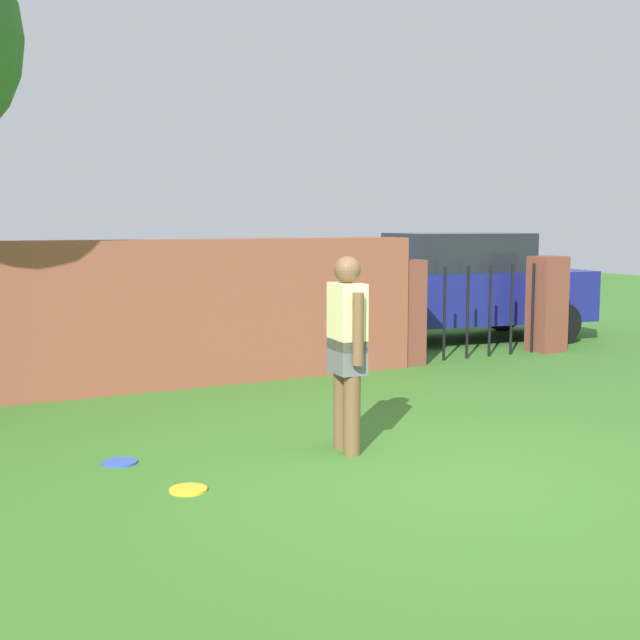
# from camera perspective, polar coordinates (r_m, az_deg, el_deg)

# --- Properties ---
(ground_plane) EXTENTS (40.00, 40.00, 0.00)m
(ground_plane) POSITION_cam_1_polar(r_m,az_deg,el_deg) (6.26, 9.87, -10.93)
(ground_plane) COLOR #3D7528
(brick_wall) EXTENTS (7.53, 0.50, 1.70)m
(brick_wall) POSITION_cam_1_polar(r_m,az_deg,el_deg) (9.48, -14.15, 0.24)
(brick_wall) COLOR brown
(brick_wall) RESTS_ON ground
(person) EXTENTS (0.26, 0.54, 1.62)m
(person) POSITION_cam_1_polar(r_m,az_deg,el_deg) (6.76, 1.88, -1.69)
(person) COLOR brown
(person) RESTS_ON ground
(fence_gate) EXTENTS (2.93, 0.44, 1.40)m
(fence_gate) POSITION_cam_1_polar(r_m,az_deg,el_deg) (11.75, 10.91, 0.82)
(fence_gate) COLOR brown
(fence_gate) RESTS_ON ground
(car) EXTENTS (4.39, 2.36, 1.72)m
(car) POSITION_cam_1_polar(r_m,az_deg,el_deg) (13.38, 9.42, 2.26)
(car) COLOR navy
(car) RESTS_ON ground
(frisbee_yellow) EXTENTS (0.27, 0.27, 0.02)m
(frisbee_yellow) POSITION_cam_1_polar(r_m,az_deg,el_deg) (6.04, -9.08, -11.49)
(frisbee_yellow) COLOR yellow
(frisbee_yellow) RESTS_ON ground
(frisbee_blue) EXTENTS (0.27, 0.27, 0.02)m
(frisbee_blue) POSITION_cam_1_polar(r_m,az_deg,el_deg) (6.79, -13.65, -9.52)
(frisbee_blue) COLOR blue
(frisbee_blue) RESTS_ON ground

